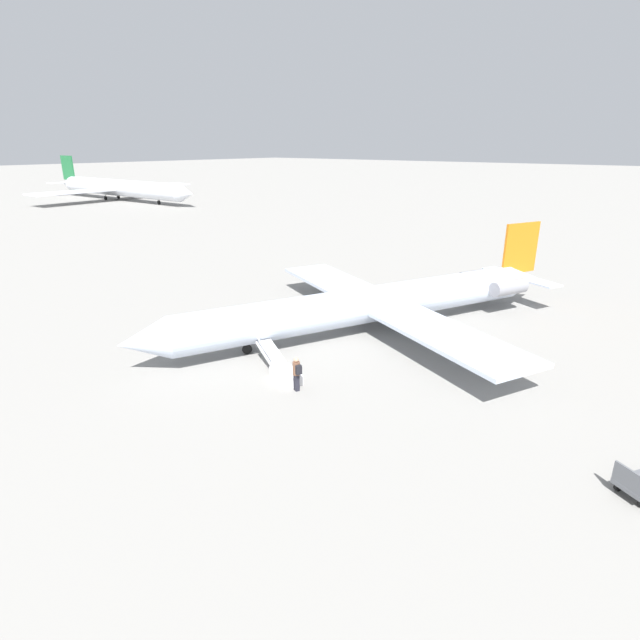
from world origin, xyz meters
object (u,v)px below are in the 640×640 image
(airplane_main, at_px, (378,303))
(passenger, at_px, (297,372))
(airplane_far_center, at_px, (119,188))
(boarding_stairs, at_px, (283,371))

(airplane_main, relative_size, passenger, 16.27)
(airplane_far_center, bearing_deg, passenger, -28.03)
(airplane_far_center, height_order, boarding_stairs, airplane_far_center)
(boarding_stairs, bearing_deg, airplane_main, -65.79)
(boarding_stairs, bearing_deg, passenger, -179.07)
(airplane_far_center, bearing_deg, airplane_main, -22.94)
(airplane_far_center, xyz_separation_m, passenger, (40.42, 86.33, -1.60))
(boarding_stairs, bearing_deg, airplane_far_center, -1.79)
(airplane_main, distance_m, passenger, 9.80)
(airplane_far_center, bearing_deg, boarding_stairs, -28.08)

